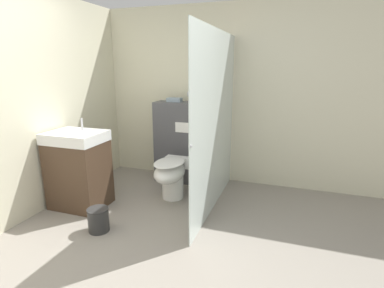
% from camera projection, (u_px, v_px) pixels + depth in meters
% --- Properties ---
extents(ground_plane, '(12.00, 12.00, 0.00)m').
position_uv_depth(ground_plane, '(117.00, 264.00, 2.60)').
color(ground_plane, gray).
extents(wall_back, '(8.00, 0.06, 2.50)m').
position_uv_depth(wall_back, '(199.00, 95.00, 4.40)').
color(wall_back, beige).
rests_on(wall_back, ground_plane).
extents(partition_panel, '(0.92, 0.32, 1.17)m').
position_uv_depth(partition_panel, '(187.00, 143.00, 4.35)').
color(partition_panel, '#4C4C51').
rests_on(partition_panel, ground_plane).
extents(shower_glass, '(0.04, 1.83, 2.06)m').
position_uv_depth(shower_glass, '(215.00, 124.00, 3.43)').
color(shower_glass, silver).
rests_on(shower_glass, ground_plane).
extents(toilet, '(0.36, 0.63, 0.52)m').
position_uv_depth(toilet, '(171.00, 175.00, 3.81)').
color(toilet, white).
rests_on(toilet, ground_plane).
extents(sink_vanity, '(0.64, 0.50, 1.07)m').
position_uv_depth(sink_vanity, '(79.00, 169.00, 3.60)').
color(sink_vanity, '#473323').
rests_on(sink_vanity, ground_plane).
extents(hair_drier, '(0.17, 0.08, 0.16)m').
position_uv_depth(hair_drier, '(194.00, 95.00, 4.15)').
color(hair_drier, '#B7B7BC').
rests_on(hair_drier, partition_panel).
extents(folded_towel, '(0.20, 0.12, 0.06)m').
position_uv_depth(folded_towel, '(174.00, 100.00, 4.26)').
color(folded_towel, '#8C9EAD').
rests_on(folded_towel, partition_panel).
extents(spare_toilet_roll, '(0.09, 0.09, 0.11)m').
position_uv_depth(spare_toilet_roll, '(195.00, 193.00, 3.92)').
color(spare_toilet_roll, white).
rests_on(spare_toilet_roll, ground_plane).
extents(waste_bin, '(0.22, 0.22, 0.25)m').
position_uv_depth(waste_bin, '(98.00, 220.00, 3.11)').
color(waste_bin, '#2D2D2D').
rests_on(waste_bin, ground_plane).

